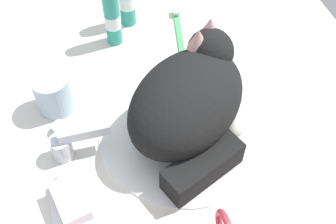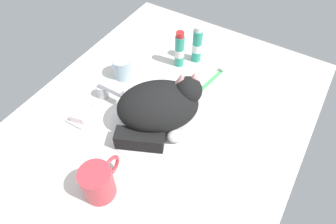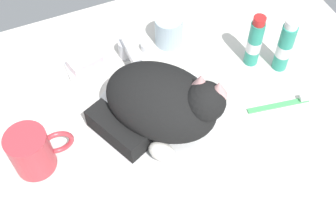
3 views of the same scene
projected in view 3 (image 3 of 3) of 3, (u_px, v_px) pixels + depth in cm
name	position (u px, v px, depth cm)	size (l,w,h in cm)	color
ground_plane	(161.00, 127.00, 93.88)	(110.00, 82.50, 3.00)	silver
sink_basin	(161.00, 122.00, 92.39)	(30.81, 30.81, 0.65)	white
faucet	(128.00, 50.00, 101.12)	(13.00, 10.15, 6.44)	silver
cat	(163.00, 104.00, 86.05)	(28.65, 28.54, 15.94)	black
coffee_mug	(32.00, 151.00, 82.91)	(12.52, 8.08, 9.81)	#C63842
rinse_cup	(169.00, 31.00, 103.58)	(6.65, 6.65, 7.44)	silver
soap_dish	(87.00, 67.00, 101.03)	(9.00, 6.40, 1.20)	white
soap_bar	(85.00, 62.00, 99.53)	(7.53, 4.27, 2.49)	silver
toothpaste_bottle	(255.00, 42.00, 97.69)	(3.33, 3.33, 13.72)	teal
mouthwash_bottle	(285.00, 46.00, 96.57)	(3.46, 3.46, 14.26)	teal
toothbrush	(283.00, 104.00, 94.98)	(14.20, 3.69, 1.60)	#4CB266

